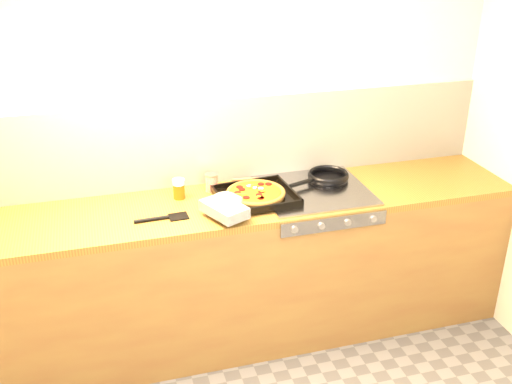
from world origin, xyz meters
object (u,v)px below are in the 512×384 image
object	(u,v)px
pizza_on_tray	(247,197)
frying_pan	(327,177)
juice_glass	(179,189)
tomato_can	(212,183)

from	to	relation	value
pizza_on_tray	frying_pan	xyz separation A→B (m)	(0.54, 0.16, -0.01)
frying_pan	juice_glass	world-z (taller)	juice_glass
pizza_on_tray	tomato_can	distance (m)	0.27
pizza_on_tray	tomato_can	size ratio (longest dim) A/B	5.39
frying_pan	tomato_can	size ratio (longest dim) A/B	4.08
tomato_can	juice_glass	bearing A→B (deg)	-166.42
frying_pan	juice_glass	bearing A→B (deg)	178.46
pizza_on_tray	frying_pan	distance (m)	0.56
pizza_on_tray	juice_glass	distance (m)	0.39
frying_pan	juice_glass	size ratio (longest dim) A/B	3.72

